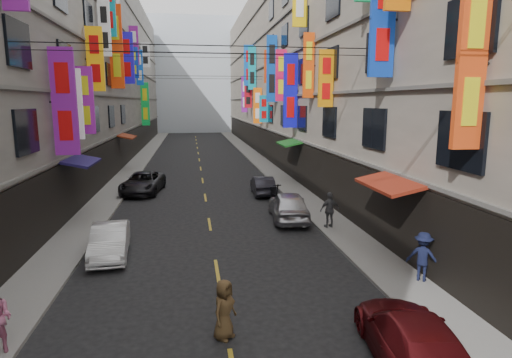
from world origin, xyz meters
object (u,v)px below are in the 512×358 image
object	(u,v)px
car_left_mid	(110,241)
car_right_far	(263,185)
pedestrian_rnear	(423,256)
pedestrian_rfar	(330,210)
pedestrian_crossing	(224,309)
scooter_far_right	(273,194)
car_right_mid	(288,206)
car_right_near	(413,340)
car_left_far	(143,183)

from	to	relation	value
car_left_mid	car_right_far	xyz separation A→B (m)	(7.71, 10.29, -0.02)
car_left_mid	pedestrian_rnear	bearing A→B (deg)	-26.44
car_right_far	pedestrian_rfar	size ratio (longest dim) A/B	2.16
pedestrian_rnear	pedestrian_crossing	bearing A→B (deg)	57.70
car_right_far	pedestrian_rnear	world-z (taller)	pedestrian_rnear
scooter_far_right	car_right_mid	world-z (taller)	car_right_mid
car_right_near	pedestrian_rfar	xyz separation A→B (m)	(1.52, 10.45, 0.31)
car_right_mid	pedestrian_rnear	distance (m)	8.66
scooter_far_right	pedestrian_rnear	xyz separation A→B (m)	(2.54, -12.58, 0.50)
scooter_far_right	car_left_mid	distance (m)	11.65
car_left_mid	pedestrian_rfar	world-z (taller)	pedestrian_rfar
pedestrian_rnear	pedestrian_rfar	world-z (taller)	pedestrian_rfar
car_right_mid	car_right_near	bearing A→B (deg)	95.00
car_right_mid	pedestrian_rfar	xyz separation A→B (m)	(1.52, -1.96, 0.22)
pedestrian_rnear	pedestrian_rfar	bearing A→B (deg)	-41.74
pedestrian_rnear	scooter_far_right	bearing A→B (deg)	-40.09
car_right_far	car_right_mid	bearing A→B (deg)	94.44
pedestrian_rnear	pedestrian_rfar	distance (m)	6.39
car_right_near	car_right_far	world-z (taller)	car_right_near
car_left_far	car_right_far	xyz separation A→B (m)	(7.71, -1.63, -0.09)
pedestrian_rfar	car_right_near	bearing A→B (deg)	70.85
pedestrian_rnear	car_left_far	bearing A→B (deg)	-18.11
car_left_far	car_right_far	world-z (taller)	car_left_far
car_left_mid	car_right_far	world-z (taller)	car_left_mid
scooter_far_right	car_left_far	size ratio (longest dim) A/B	0.36
car_left_mid	car_right_far	distance (m)	12.86
pedestrian_crossing	pedestrian_rfar	bearing A→B (deg)	6.70
car_right_far	pedestrian_rfar	xyz separation A→B (m)	(1.81, -8.16, 0.36)
car_right_near	pedestrian_crossing	world-z (taller)	pedestrian_crossing
car_left_far	pedestrian_rnear	distance (m)	19.27
pedestrian_rfar	pedestrian_crossing	size ratio (longest dim) A/B	1.08
scooter_far_right	pedestrian_rfar	xyz separation A→B (m)	(1.46, -6.28, 0.52)
car_right_far	scooter_far_right	bearing A→B (deg)	102.35
pedestrian_rfar	scooter_far_right	bearing A→B (deg)	-87.84
car_left_far	pedestrian_rfar	world-z (taller)	pedestrian_rfar
car_right_mid	pedestrian_rfar	size ratio (longest dim) A/B	2.59
scooter_far_right	car_left_far	bearing A→B (deg)	-34.58
car_left_mid	car_right_mid	world-z (taller)	car_right_mid
pedestrian_rfar	car_left_mid	bearing A→B (deg)	1.70
scooter_far_right	car_right_far	bearing A→B (deg)	-90.49
car_left_mid	car_right_near	xyz separation A→B (m)	(8.00, -8.32, 0.03)
car_right_near	scooter_far_right	bearing A→B (deg)	-81.85
car_right_far	pedestrian_crossing	world-z (taller)	pedestrian_crossing
car_right_mid	pedestrian_rfar	distance (m)	2.49
car_left_far	car_right_near	world-z (taller)	car_left_far
car_left_mid	pedestrian_rnear	size ratio (longest dim) A/B	2.31
scooter_far_right	pedestrian_rfar	distance (m)	6.47
car_left_mid	car_left_far	distance (m)	11.92
car_right_near	car_left_mid	bearing A→B (deg)	-37.76
car_left_far	car_right_far	bearing A→B (deg)	-4.84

